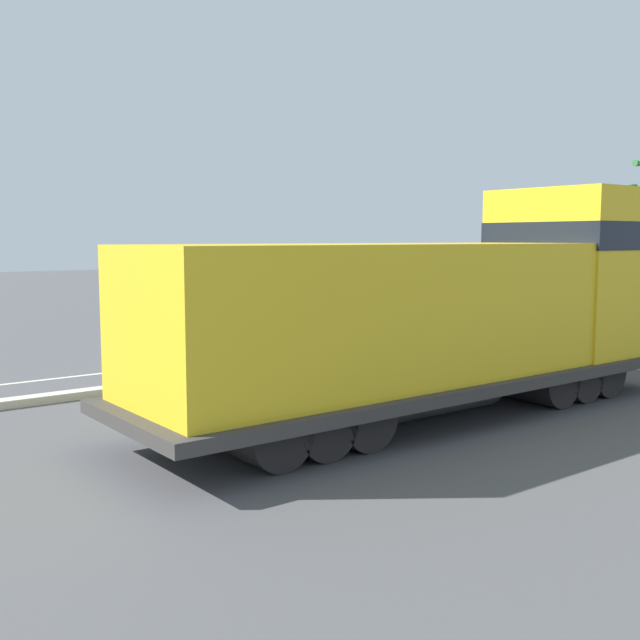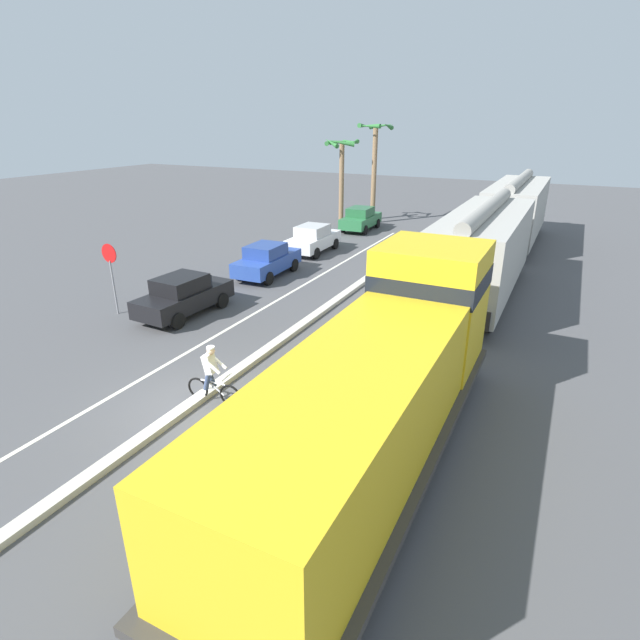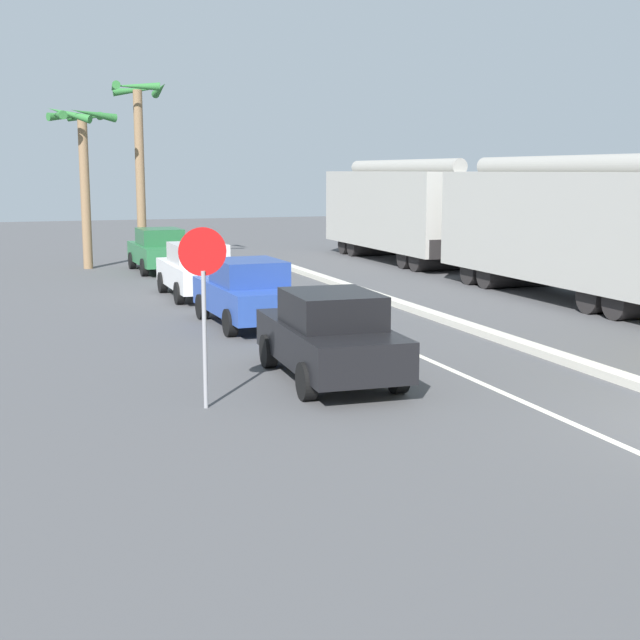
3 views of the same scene
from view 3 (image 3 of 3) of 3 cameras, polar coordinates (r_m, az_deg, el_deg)
name	(u,v)px [view 3 (image 3 of 3)]	position (r m, az deg, el deg)	size (l,w,h in m)	color
median_curb	(539,351)	(18.90, 13.87, -1.91)	(0.36, 36.00, 0.16)	beige
lane_stripe	(435,362)	(17.73, 7.35, -2.71)	(0.14, 36.00, 0.01)	silver
hopper_car_lead	(568,228)	(27.17, 15.59, 5.69)	(2.90, 10.60, 4.18)	#AAA7A0
hopper_car_middle	(402,211)	(37.26, 5.26, 6.95)	(2.90, 10.60, 4.18)	#AAA7A0
parked_car_black	(330,335)	(16.00, 0.62, -1.00)	(1.96, 4.26, 1.62)	black
parked_car_blue	(248,292)	(21.74, -4.66, 1.78)	(1.94, 4.25, 1.62)	#28479E
parked_car_white	(197,270)	(26.81, -7.86, 3.19)	(1.87, 4.22, 1.62)	silver
parked_car_green	(159,250)	(33.83, -10.24, 4.44)	(1.92, 4.25, 1.62)	#286B3D
stop_sign	(203,282)	(14.03, -7.49, 2.42)	(0.76, 0.08, 2.88)	gray
palm_tree_near	(83,147)	(35.39, -14.94, 10.65)	(2.64, 2.74, 6.16)	#846647
palm_tree_far	(139,138)	(36.51, -11.54, 11.35)	(2.19, 2.33, 7.20)	#846647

